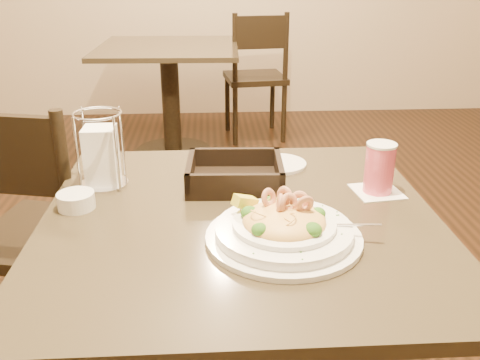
{
  "coord_description": "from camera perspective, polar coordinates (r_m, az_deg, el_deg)",
  "views": [
    {
      "loc": [
        -0.07,
        -1.09,
        1.29
      ],
      "look_at": [
        0.0,
        0.02,
        0.82
      ],
      "focal_mm": 40.0,
      "sensor_mm": 36.0,
      "label": 1
    }
  ],
  "objects": [
    {
      "name": "side_plate",
      "position": [
        1.51,
        4.21,
        1.72
      ],
      "size": [
        0.17,
        0.17,
        0.01
      ],
      "primitive_type": "cylinder",
      "rotation": [
        0.0,
        0.0,
        0.15
      ],
      "color": "white",
      "rests_on": "main_table"
    },
    {
      "name": "main_table",
      "position": [
        1.34,
        0.05,
        -12.8
      ],
      "size": [
        0.9,
        0.9,
        0.74
      ],
      "color": "black",
      "rests_on": "ground"
    },
    {
      "name": "background_table",
      "position": [
        3.65,
        -7.49,
        10.37
      ],
      "size": [
        0.93,
        0.93,
        0.74
      ],
      "rotation": [
        0.0,
        0.0,
        -0.03
      ],
      "color": "black",
      "rests_on": "ground"
    },
    {
      "name": "dining_chair_far",
      "position": [
        3.96,
        1.77,
        11.36
      ],
      "size": [
        0.47,
        0.47,
        0.93
      ],
      "rotation": [
        0.0,
        0.0,
        3.26
      ],
      "color": "black",
      "rests_on": "ground"
    },
    {
      "name": "bread_basket",
      "position": [
        1.37,
        -0.56,
        0.37
      ],
      "size": [
        0.25,
        0.21,
        0.07
      ],
      "rotation": [
        0.0,
        0.0,
        -0.05
      ],
      "color": "black",
      "rests_on": "main_table"
    },
    {
      "name": "drink_glass",
      "position": [
        1.36,
        14.65,
        1.2
      ],
      "size": [
        0.13,
        0.13,
        0.13
      ],
      "rotation": [
        0.0,
        0.0,
        0.13
      ],
      "color": "white",
      "rests_on": "main_table"
    },
    {
      "name": "dining_chair_near",
      "position": [
        1.79,
        -20.59,
        -5.12
      ],
      "size": [
        0.5,
        0.5,
        0.93
      ],
      "rotation": [
        0.0,
        0.0,
        2.92
      ],
      "color": "black",
      "rests_on": "ground"
    },
    {
      "name": "napkin_caddy",
      "position": [
        1.4,
        -14.57,
        2.68
      ],
      "size": [
        0.12,
        0.12,
        0.2
      ],
      "rotation": [
        0.0,
        0.0,
        -0.01
      ],
      "color": "silver",
      "rests_on": "main_table"
    },
    {
      "name": "pasta_bowl",
      "position": [
        1.11,
        4.68,
        -5.03
      ],
      "size": [
        0.36,
        0.33,
        0.1
      ],
      "rotation": [
        0.0,
        0.0,
        -0.34
      ],
      "color": "white",
      "rests_on": "main_table"
    },
    {
      "name": "butter_ramekin",
      "position": [
        1.31,
        -17.08,
        -2.11
      ],
      "size": [
        0.09,
        0.09,
        0.04
      ],
      "primitive_type": "cylinder",
      "rotation": [
        0.0,
        0.0,
        -0.09
      ],
      "color": "white",
      "rests_on": "main_table"
    }
  ]
}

